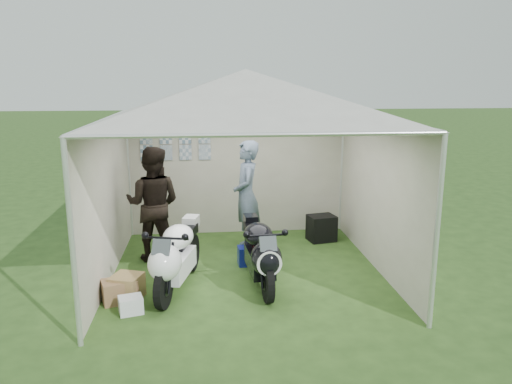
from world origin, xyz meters
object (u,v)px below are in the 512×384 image
person_dark_jacket (153,204)px  crate_2 (131,305)px  crate_3 (120,291)px  crate_0 (120,290)px  equipment_box (321,228)px  crate_1 (127,287)px  canopy_tent (246,100)px  motorcycle_black (260,252)px  motorcycle_white (176,255)px  person_blue_jacket (246,196)px  paddock_stand (251,255)px

person_dark_jacket → crate_2: person_dark_jacket is taller
person_dark_jacket → crate_3: bearing=89.4°
crate_0 → equipment_box: bearing=34.0°
equipment_box → crate_1: (-3.13, -2.15, -0.07)m
canopy_tent → crate_3: bearing=-152.0°
motorcycle_black → crate_2: motorcycle_black is taller
motorcycle_white → person_blue_jacket: bearing=69.6°
motorcycle_white → crate_1: 0.76m
motorcycle_white → person_dark_jacket: bearing=121.1°
motorcycle_black → crate_1: (-1.81, -0.26, -0.34)m
motorcycle_white → crate_1: motorcycle_white is taller
crate_0 → person_blue_jacket: bearing=45.7°
crate_2 → canopy_tent: bearing=39.6°
motorcycle_white → crate_1: size_ratio=5.00×
paddock_stand → canopy_tent: bearing=-111.3°
person_dark_jacket → crate_3: 1.77m
canopy_tent → equipment_box: (1.47, 1.28, -2.34)m
motorcycle_white → crate_2: (-0.53, -0.63, -0.41)m
paddock_stand → equipment_box: bearing=37.5°
crate_1 → crate_3: (-0.09, -0.06, -0.02)m
equipment_box → crate_0: 3.88m
motorcycle_black → person_blue_jacket: size_ratio=0.98×
crate_0 → motorcycle_black: bearing=8.4°
person_blue_jacket → equipment_box: (1.38, 0.29, -0.70)m
equipment_box → crate_1: equipment_box is taller
motorcycle_white → equipment_box: (2.49, 1.94, -0.28)m
motorcycle_black → crate_2: (-1.70, -0.68, -0.40)m
canopy_tent → crate_2: 3.19m
paddock_stand → equipment_box: 1.74m
paddock_stand → crate_1: size_ratio=1.06×
canopy_tent → paddock_stand: size_ratio=14.41×
person_dark_jacket → paddock_stand: bearing=175.6°
motorcycle_black → person_dark_jacket: bearing=137.6°
motorcycle_white → crate_0: motorcycle_white is taller
person_blue_jacket → crate_1: bearing=-42.1°
crate_0 → crate_1: bearing=14.4°
canopy_tent → crate_0: 3.13m
motorcycle_black → equipment_box: bearing=50.8°
motorcycle_white → crate_3: 0.86m
crate_0 → crate_2: crate_0 is taller
person_dark_jacket → crate_1: (-0.23, -1.50, -0.76)m
paddock_stand → crate_3: size_ratio=0.89×
motorcycle_black → crate_2: bearing=-162.5°
paddock_stand → equipment_box: equipment_box is taller
motorcycle_white → paddock_stand: 1.46m
crate_2 → paddock_stand: bearing=42.6°
motorcycle_black → crate_0: size_ratio=4.51×
motorcycle_white → crate_2: size_ratio=6.43×
canopy_tent → motorcycle_white: size_ratio=3.06×
person_blue_jacket → equipment_box: bearing=102.8°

